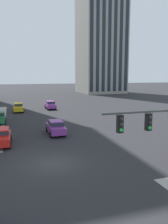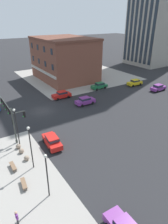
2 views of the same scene
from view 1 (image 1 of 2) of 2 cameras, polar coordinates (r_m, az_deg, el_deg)
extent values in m
plane|color=#262628|center=(19.46, -7.47, -12.32)|extent=(320.00, 320.00, 0.00)
cylinder|color=#383D38|center=(13.12, 19.70, 0.35)|extent=(7.47, 0.12, 0.12)
cube|color=black|center=(12.56, 15.43, -2.36)|extent=(0.28, 0.28, 0.90)
sphere|color=#282828|center=(12.38, 15.88, -1.23)|extent=(0.18, 0.18, 0.18)
sphere|color=#282828|center=(12.43, 15.83, -2.49)|extent=(0.18, 0.18, 0.18)
sphere|color=green|center=(12.49, 15.77, -3.75)|extent=(0.18, 0.18, 0.18)
cube|color=black|center=(11.77, 8.76, -2.90)|extent=(0.28, 0.28, 0.90)
sphere|color=#282828|center=(11.58, 9.15, -1.70)|extent=(0.18, 0.18, 0.18)
sphere|color=#282828|center=(11.63, 9.11, -3.05)|extent=(0.18, 0.18, 0.18)
sphere|color=green|center=(11.69, 9.08, -4.39)|extent=(0.18, 0.18, 0.18)
cylinder|color=black|center=(35.27, -18.72, -2.41)|extent=(0.23, 0.64, 0.64)
cylinder|color=black|center=(37.95, -18.68, -1.61)|extent=(0.23, 0.64, 0.64)
cube|color=#7A3389|center=(28.29, -6.92, -3.98)|extent=(1.80, 4.42, 0.76)
cube|color=#7A3389|center=(28.00, -6.88, -2.69)|extent=(1.51, 2.12, 0.60)
cube|color=#232D38|center=(28.00, -6.88, -2.69)|extent=(1.55, 2.21, 0.40)
cylinder|color=black|center=(29.55, -9.01, -4.21)|extent=(0.23, 0.64, 0.64)
cylinder|color=black|center=(29.84, -5.83, -4.01)|extent=(0.23, 0.64, 0.64)
cylinder|color=black|center=(26.93, -8.09, -5.51)|extent=(0.23, 0.64, 0.64)
cylinder|color=black|center=(27.26, -4.61, -5.27)|extent=(0.23, 0.64, 0.64)
cube|color=red|center=(25.28, -19.52, -6.05)|extent=(1.86, 4.44, 0.76)
cube|color=red|center=(25.26, -19.58, -4.47)|extent=(1.55, 2.15, 0.60)
cube|color=#232D38|center=(25.26, -19.58, -4.47)|extent=(1.58, 2.24, 0.40)
cylinder|color=black|center=(24.02, -17.64, -7.68)|extent=(0.24, 0.65, 0.64)
cylinder|color=black|center=(26.65, -17.51, -6.01)|extent=(0.24, 0.65, 0.64)
cube|color=gold|center=(46.43, -15.69, 0.91)|extent=(1.93, 4.46, 0.76)
cube|color=gold|center=(46.49, -15.73, 1.76)|extent=(1.58, 2.17, 0.60)
cube|color=#232D38|center=(46.49, -15.73, 1.76)|extent=(1.61, 2.26, 0.40)
cylinder|color=black|center=(45.13, -14.62, 0.23)|extent=(0.24, 0.65, 0.64)
cylinder|color=black|center=(45.15, -16.74, 0.14)|extent=(0.24, 0.65, 0.64)
cylinder|color=black|center=(47.83, -14.66, 0.72)|extent=(0.24, 0.65, 0.64)
cylinder|color=black|center=(47.85, -16.67, 0.64)|extent=(0.24, 0.65, 0.64)
cube|color=#7A3389|center=(48.94, -8.23, 1.56)|extent=(1.83, 4.43, 0.76)
cube|color=#7A3389|center=(48.71, -8.22, 2.33)|extent=(1.53, 2.14, 0.60)
cube|color=#232D38|center=(48.71, -8.22, 2.33)|extent=(1.57, 2.23, 0.40)
cylinder|color=black|center=(50.18, -9.44, 1.28)|extent=(0.23, 0.64, 0.64)
cylinder|color=black|center=(50.47, -7.56, 1.37)|extent=(0.23, 0.64, 0.64)
cylinder|color=black|center=(47.52, -8.92, 0.86)|extent=(0.23, 0.64, 0.64)
cylinder|color=black|center=(47.82, -6.94, 0.95)|extent=(0.23, 0.64, 0.64)
cube|color=#9E998E|center=(95.07, 4.06, 20.67)|extent=(15.48, 17.59, 52.14)
cube|color=#1E2833|center=(84.71, 1.92, 22.11)|extent=(1.20, 0.10, 50.05)
cube|color=#1E2833|center=(85.45, 3.43, 21.99)|extent=(1.20, 0.10, 50.05)
cube|color=#1E2833|center=(86.24, 4.91, 21.85)|extent=(1.20, 0.10, 50.05)
cube|color=#1E2833|center=(87.07, 6.36, 21.71)|extent=(1.20, 0.10, 50.05)
cube|color=#1E2833|center=(87.96, 7.78, 21.55)|extent=(1.20, 0.10, 50.05)
cube|color=#1E2833|center=(88.89, 9.16, 21.39)|extent=(1.20, 0.10, 50.05)
cube|color=#1E2833|center=(89.87, 10.51, 21.22)|extent=(1.20, 0.10, 50.05)
camera|label=2|loc=(39.88, 67.09, 18.47)|focal=31.65mm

